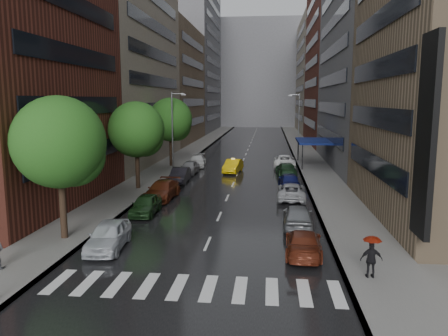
{
  "coord_description": "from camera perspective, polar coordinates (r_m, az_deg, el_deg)",
  "views": [
    {
      "loc": [
        3.46,
        -20.16,
        8.32
      ],
      "look_at": [
        0.0,
        13.34,
        3.0
      ],
      "focal_mm": 35.0,
      "sensor_mm": 36.0,
      "label": 1
    }
  ],
  "objects": [
    {
      "name": "street_lamp_left",
      "position": [
        51.51,
        -6.68,
        5.1
      ],
      "size": [
        1.74,
        0.22,
        9.0
      ],
      "color": "gray",
      "rests_on": "sidewalk_left"
    },
    {
      "name": "sidewalk_right",
      "position": [
        70.86,
        10.35,
        2.15
      ],
      "size": [
        4.0,
        140.0,
        0.15
      ],
      "primitive_type": "cube",
      "color": "gray",
      "rests_on": "ground"
    },
    {
      "name": "sidewalk_left",
      "position": [
        71.74,
        -4.15,
        2.35
      ],
      "size": [
        4.0,
        140.0,
        0.15
      ],
      "primitive_type": "cube",
      "color": "gray",
      "rests_on": "ground"
    },
    {
      "name": "awning",
      "position": [
        55.68,
        11.58,
        3.45
      ],
      "size": [
        4.0,
        8.0,
        3.12
      ],
      "color": "navy",
      "rests_on": "sidewalk_right"
    },
    {
      "name": "crosswalk",
      "position": [
        20.24,
        -4.05,
        -15.29
      ],
      "size": [
        13.15,
        2.8,
        0.01
      ],
      "color": "silver",
      "rests_on": "ground"
    },
    {
      "name": "building_far",
      "position": [
        138.42,
        4.56,
        12.13
      ],
      "size": [
        40.0,
        14.0,
        32.0
      ],
      "primitive_type": "cube",
      "color": "slate",
      "rests_on": "ground"
    },
    {
      "name": "buildings_right",
      "position": [
        78.02,
        14.81,
        13.62
      ],
      "size": [
        8.05,
        109.1,
        36.0
      ],
      "color": "#937A5B",
      "rests_on": "ground"
    },
    {
      "name": "buildings_left",
      "position": [
        81.45,
        -7.46,
        14.31
      ],
      "size": [
        8.0,
        108.0,
        38.0
      ],
      "color": "maroon",
      "rests_on": "ground"
    },
    {
      "name": "taxi",
      "position": [
        49.94,
        1.19,
        0.26
      ],
      "size": [
        2.18,
        4.76,
        1.51
      ],
      "primitive_type": "imported",
      "rotation": [
        0.0,
        0.0,
        -0.13
      ],
      "color": "#E7B90C",
      "rests_on": "ground"
    },
    {
      "name": "parked_cars_left",
      "position": [
        40.12,
        -6.98,
        -1.97
      ],
      "size": [
        2.47,
        35.36,
        1.58
      ],
      "color": "silver",
      "rests_on": "ground"
    },
    {
      "name": "ground",
      "position": [
        22.09,
        -3.65,
        -13.17
      ],
      "size": [
        220.0,
        220.0,
        0.0
      ],
      "primitive_type": "plane",
      "color": "gray",
      "rests_on": "ground"
    },
    {
      "name": "street_lamp_right",
      "position": [
        65.39,
        9.67,
        5.84
      ],
      "size": [
        1.74,
        0.22,
        9.0
      ],
      "color": "gray",
      "rests_on": "sidewalk_right"
    },
    {
      "name": "tree_far",
      "position": [
        54.18,
        -7.01,
        6.28
      ],
      "size": [
        5.35,
        5.35,
        8.53
      ],
      "color": "#382619",
      "rests_on": "ground"
    },
    {
      "name": "tree_near",
      "position": [
        26.97,
        -20.73,
        3.15
      ],
      "size": [
        5.37,
        5.37,
        8.56
      ],
      "color": "#382619",
      "rests_on": "ground"
    },
    {
      "name": "tree_mid",
      "position": [
        40.75,
        -11.38,
        4.94
      ],
      "size": [
        5.11,
        5.11,
        8.15
      ],
      "color": "#382619",
      "rests_on": "ground"
    },
    {
      "name": "road",
      "position": [
        70.74,
        3.05,
        2.21
      ],
      "size": [
        14.0,
        140.0,
        0.01
      ],
      "primitive_type": "cube",
      "color": "black",
      "rests_on": "ground"
    },
    {
      "name": "ped_red_umbrella",
      "position": [
        21.52,
        18.74,
        -10.49
      ],
      "size": [
        1.03,
        0.82,
        2.01
      ],
      "color": "black",
      "rests_on": "sidewalk_right"
    },
    {
      "name": "parked_cars_right",
      "position": [
        40.75,
        8.52,
        -1.84
      ],
      "size": [
        2.69,
        36.08,
        1.59
      ],
      "color": "maroon",
      "rests_on": "ground"
    }
  ]
}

